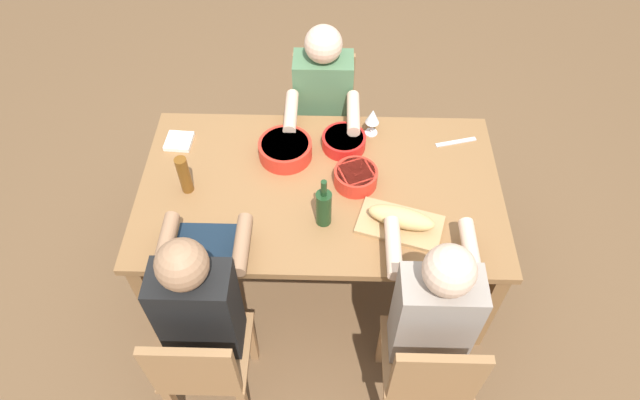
{
  "coord_description": "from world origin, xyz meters",
  "views": [
    {
      "loc": [
        0.05,
        -1.82,
        2.87
      ],
      "look_at": [
        0.0,
        0.0,
        0.63
      ],
      "focal_mm": 30.95,
      "sensor_mm": 36.0,
      "label": 1
    }
  ],
  "objects_px": {
    "chair_near_right": "(428,370)",
    "serving_bowl_pasta": "(344,141)",
    "wine_bottle": "(324,207)",
    "bread_loaf": "(401,218)",
    "diner_near_left": "(201,305)",
    "serving_bowl_greens": "(285,149)",
    "chair_near_left": "(203,365)",
    "diner_far_center": "(323,105)",
    "wine_glass": "(373,117)",
    "napkin_stack": "(179,141)",
    "diner_near_right": "(432,310)",
    "dining_table": "(320,196)",
    "serving_bowl_fruit": "(356,176)",
    "cutting_board": "(400,224)",
    "beer_bottle": "(184,175)",
    "chair_far_center": "(323,112)"
  },
  "relations": [
    {
      "from": "chair_near_right",
      "to": "serving_bowl_pasta",
      "type": "bearing_deg",
      "value": 108.77
    },
    {
      "from": "wine_bottle",
      "to": "bread_loaf",
      "type": "bearing_deg",
      "value": -3.0
    },
    {
      "from": "diner_near_left",
      "to": "serving_bowl_greens",
      "type": "xyz_separation_m",
      "value": [
        0.32,
        0.87,
        0.1
      ]
    },
    {
      "from": "chair_near_right",
      "to": "chair_near_left",
      "type": "xyz_separation_m",
      "value": [
        -1.01,
        0.0,
        0.0
      ]
    },
    {
      "from": "diner_far_center",
      "to": "bread_loaf",
      "type": "height_order",
      "value": "diner_far_center"
    },
    {
      "from": "wine_glass",
      "to": "napkin_stack",
      "type": "bearing_deg",
      "value": -174.3
    },
    {
      "from": "diner_near_right",
      "to": "serving_bowl_greens",
      "type": "relative_size",
      "value": 4.26
    },
    {
      "from": "serving_bowl_greens",
      "to": "wine_bottle",
      "type": "height_order",
      "value": "wine_bottle"
    },
    {
      "from": "chair_near_left",
      "to": "napkin_stack",
      "type": "height_order",
      "value": "chair_near_left"
    },
    {
      "from": "dining_table",
      "to": "napkin_stack",
      "type": "relative_size",
      "value": 13.17
    },
    {
      "from": "diner_far_center",
      "to": "serving_bowl_fruit",
      "type": "xyz_separation_m",
      "value": [
        0.18,
        -0.64,
        0.09
      ]
    },
    {
      "from": "serving_bowl_fruit",
      "to": "cutting_board",
      "type": "bearing_deg",
      "value": -51.78
    },
    {
      "from": "cutting_board",
      "to": "beer_bottle",
      "type": "bearing_deg",
      "value": 169.19
    },
    {
      "from": "chair_far_center",
      "to": "wine_glass",
      "type": "relative_size",
      "value": 5.12
    },
    {
      "from": "wine_bottle",
      "to": "napkin_stack",
      "type": "distance_m",
      "value": 0.95
    },
    {
      "from": "serving_bowl_pasta",
      "to": "wine_bottle",
      "type": "relative_size",
      "value": 0.81
    },
    {
      "from": "beer_bottle",
      "to": "diner_near_right",
      "type": "bearing_deg",
      "value": -28.14
    },
    {
      "from": "chair_near_left",
      "to": "serving_bowl_greens",
      "type": "height_order",
      "value": "chair_near_left"
    },
    {
      "from": "diner_far_center",
      "to": "wine_bottle",
      "type": "bearing_deg",
      "value": -88.52
    },
    {
      "from": "chair_far_center",
      "to": "wine_glass",
      "type": "distance_m",
      "value": 0.65
    },
    {
      "from": "chair_far_center",
      "to": "diner_near_right",
      "type": "xyz_separation_m",
      "value": [
        0.51,
        -1.51,
        0.21
      ]
    },
    {
      "from": "serving_bowl_pasta",
      "to": "wine_glass",
      "type": "distance_m",
      "value": 0.2
    },
    {
      "from": "chair_far_center",
      "to": "chair_near_right",
      "type": "height_order",
      "value": "same"
    },
    {
      "from": "serving_bowl_greens",
      "to": "wine_bottle",
      "type": "xyz_separation_m",
      "value": [
        0.21,
        -0.43,
        0.05
      ]
    },
    {
      "from": "serving_bowl_greens",
      "to": "chair_far_center",
      "type": "bearing_deg",
      "value": 73.61
    },
    {
      "from": "dining_table",
      "to": "serving_bowl_greens",
      "type": "height_order",
      "value": "serving_bowl_greens"
    },
    {
      "from": "diner_near_left",
      "to": "serving_bowl_fruit",
      "type": "height_order",
      "value": "diner_near_left"
    },
    {
      "from": "chair_near_right",
      "to": "diner_near_left",
      "type": "xyz_separation_m",
      "value": [
        -1.01,
        0.18,
        0.21
      ]
    },
    {
      "from": "chair_near_left",
      "to": "chair_near_right",
      "type": "bearing_deg",
      "value": 0.0
    },
    {
      "from": "chair_far_center",
      "to": "beer_bottle",
      "type": "relative_size",
      "value": 3.86
    },
    {
      "from": "dining_table",
      "to": "serving_bowl_fruit",
      "type": "height_order",
      "value": "serving_bowl_fruit"
    },
    {
      "from": "diner_near_right",
      "to": "bread_loaf",
      "type": "relative_size",
      "value": 3.75
    },
    {
      "from": "dining_table",
      "to": "serving_bowl_fruit",
      "type": "distance_m",
      "value": 0.22
    },
    {
      "from": "serving_bowl_pasta",
      "to": "wine_bottle",
      "type": "height_order",
      "value": "wine_bottle"
    },
    {
      "from": "chair_near_right",
      "to": "cutting_board",
      "type": "bearing_deg",
      "value": 100.91
    },
    {
      "from": "chair_near_left",
      "to": "beer_bottle",
      "type": "bearing_deg",
      "value": 101.15
    },
    {
      "from": "chair_far_center",
      "to": "wine_bottle",
      "type": "bearing_deg",
      "value": -88.77
    },
    {
      "from": "diner_near_right",
      "to": "wine_bottle",
      "type": "bearing_deg",
      "value": 137.38
    },
    {
      "from": "serving_bowl_fruit",
      "to": "diner_near_left",
      "type": "bearing_deg",
      "value": -134.76
    },
    {
      "from": "chair_near_left",
      "to": "serving_bowl_fruit",
      "type": "bearing_deg",
      "value": 51.91
    },
    {
      "from": "serving_bowl_fruit",
      "to": "cutting_board",
      "type": "height_order",
      "value": "serving_bowl_fruit"
    },
    {
      "from": "chair_near_right",
      "to": "napkin_stack",
      "type": "height_order",
      "value": "chair_near_right"
    },
    {
      "from": "diner_near_right",
      "to": "serving_bowl_fruit",
      "type": "height_order",
      "value": "diner_near_right"
    },
    {
      "from": "chair_far_center",
      "to": "wine_glass",
      "type": "height_order",
      "value": "wine_glass"
    },
    {
      "from": "serving_bowl_greens",
      "to": "wine_glass",
      "type": "bearing_deg",
      "value": 22.1
    },
    {
      "from": "serving_bowl_greens",
      "to": "serving_bowl_fruit",
      "type": "bearing_deg",
      "value": -26.27
    },
    {
      "from": "chair_far_center",
      "to": "napkin_stack",
      "type": "bearing_deg",
      "value": -144.24
    },
    {
      "from": "bread_loaf",
      "to": "beer_bottle",
      "type": "distance_m",
      "value": 1.08
    },
    {
      "from": "chair_near_left",
      "to": "wine_bottle",
      "type": "bearing_deg",
      "value": 49.88
    },
    {
      "from": "diner_near_right",
      "to": "wine_bottle",
      "type": "xyz_separation_m",
      "value": [
        -0.48,
        0.45,
        0.15
      ]
    }
  ]
}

